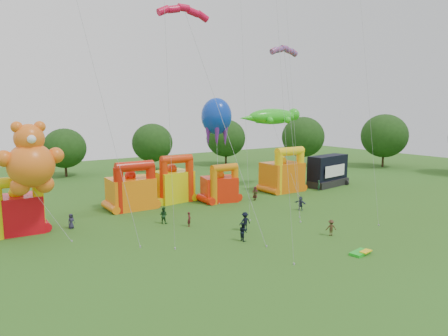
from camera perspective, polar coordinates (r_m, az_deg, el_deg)
ground at (r=33.93m, az=18.92°, el=-13.72°), size 160.00×160.00×0.00m
tree_ring at (r=31.57m, az=17.23°, el=-3.42°), size 126.26×128.39×12.07m
bouncy_castle_0 at (r=45.76m, az=-27.39°, el=-5.46°), size 5.00×4.13×6.01m
bouncy_castle_1 at (r=51.74m, az=-13.05°, el=-3.13°), size 5.50×4.46×6.20m
bouncy_castle_2 at (r=54.80m, az=-7.29°, el=-2.21°), size 5.42×4.57×6.51m
bouncy_castle_3 at (r=54.46m, az=-0.55°, el=-2.68°), size 5.16×4.53×5.27m
bouncy_castle_4 at (r=61.70m, az=8.47°, el=-0.90°), size 5.69×4.60×6.92m
stage_trailer at (r=67.50m, az=14.62°, el=-0.43°), size 8.19×4.02×5.08m
teddy_bear_kite at (r=41.64m, az=-25.21°, el=-0.97°), size 6.02×4.93×11.52m
gecko_kite at (r=62.06m, az=7.84°, el=4.39°), size 11.94×9.14×12.72m
octopus_kite at (r=56.77m, az=-0.97°, el=2.78°), size 5.75×8.16×14.23m
parafoil_kites at (r=38.86m, az=-10.13°, el=9.89°), size 27.17×16.55×31.40m
diamond_kites at (r=42.43m, az=6.06°, el=14.50°), size 24.21×18.72×41.98m
folded_kite_bundle at (r=37.48m, az=18.95°, el=-11.36°), size 2.12×1.32×0.31m
spectator_0 at (r=45.46m, az=-21.00°, el=-7.10°), size 0.91×0.76×1.59m
spectator_1 at (r=43.37m, az=-4.99°, el=-7.31°), size 0.67×0.68×1.58m
spectator_2 at (r=44.80m, az=-8.65°, el=-6.69°), size 1.11×1.14×1.84m
spectator_3 at (r=41.81m, az=3.01°, el=-7.62°), size 1.32×0.82×1.96m
spectator_4 at (r=55.32m, az=4.45°, el=-3.80°), size 1.05×0.81×1.66m
spectator_5 at (r=50.84m, az=10.87°, el=-4.97°), size 0.91×1.70×1.75m
spectator_6 at (r=56.88m, az=4.46°, el=-3.47°), size 0.93×0.78×1.63m
spectator_7 at (r=63.38m, az=13.41°, el=-2.44°), size 0.69×0.71×1.64m
spectator_8 at (r=38.72m, az=2.75°, el=-9.08°), size 0.75×0.92×1.78m
spectator_9 at (r=41.58m, az=15.04°, el=-8.24°), size 1.21×1.06×1.63m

